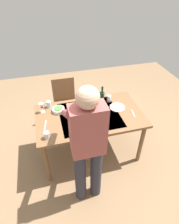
# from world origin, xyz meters

# --- Properties ---
(ground_plane) EXTENTS (6.00, 6.00, 0.00)m
(ground_plane) POSITION_xyz_m (0.00, 0.00, 0.00)
(ground_plane) COLOR #846647
(dining_table) EXTENTS (1.53, 0.90, 0.78)m
(dining_table) POSITION_xyz_m (0.00, 0.00, 0.70)
(dining_table) COLOR brown
(dining_table) RESTS_ON ground_plane
(chair_near) EXTENTS (0.40, 0.40, 0.91)m
(chair_near) POSITION_xyz_m (0.25, -0.83, 0.53)
(chair_near) COLOR #523019
(chair_near) RESTS_ON ground_plane
(person_server) EXTENTS (0.42, 0.61, 1.69)m
(person_server) POSITION_xyz_m (0.21, 0.71, 0.96)
(person_server) COLOR #2D2D38
(person_server) RESTS_ON ground_plane
(wine_bottle) EXTENTS (0.07, 0.07, 0.30)m
(wine_bottle) POSITION_xyz_m (-0.25, -0.22, 0.89)
(wine_bottle) COLOR black
(wine_bottle) RESTS_ON dining_table
(wine_glass_left) EXTENTS (0.07, 0.07, 0.15)m
(wine_glass_left) POSITION_xyz_m (0.65, -0.24, 0.88)
(wine_glass_left) COLOR white
(wine_glass_left) RESTS_ON dining_table
(water_cup_near_left) EXTENTS (0.07, 0.07, 0.10)m
(water_cup_near_left) POSITION_xyz_m (0.55, -0.34, 0.83)
(water_cup_near_left) COLOR silver
(water_cup_near_left) RESTS_ON dining_table
(water_cup_near_right) EXTENTS (0.07, 0.07, 0.11)m
(water_cup_near_right) POSITION_xyz_m (-0.11, -0.35, 0.83)
(water_cup_near_right) COLOR silver
(water_cup_near_right) RESTS_ON dining_table
(water_cup_far_left) EXTENTS (0.07, 0.07, 0.10)m
(water_cup_far_left) POSITION_xyz_m (-0.38, -0.25, 0.83)
(water_cup_far_left) COLOR silver
(water_cup_far_left) RESTS_ON dining_table
(water_cup_far_right) EXTENTS (0.07, 0.07, 0.09)m
(water_cup_far_right) POSITION_xyz_m (0.63, 0.31, 0.82)
(water_cup_far_right) COLOR silver
(water_cup_far_right) RESTS_ON dining_table
(serving_bowl_pasta) EXTENTS (0.30, 0.30, 0.07)m
(serving_bowl_pasta) POSITION_xyz_m (0.11, 0.15, 0.81)
(serving_bowl_pasta) COLOR white
(serving_bowl_pasta) RESTS_ON dining_table
(side_bowl_salad) EXTENTS (0.18, 0.18, 0.07)m
(side_bowl_salad) POSITION_xyz_m (0.42, -0.19, 0.81)
(side_bowl_salad) COLOR white
(side_bowl_salad) RESTS_ON dining_table
(dinner_plate_near) EXTENTS (0.23, 0.23, 0.01)m
(dinner_plate_near) POSITION_xyz_m (-0.45, -0.06, 0.78)
(dinner_plate_near) COLOR white
(dinner_plate_near) RESTS_ON dining_table
(dinner_plate_far) EXTENTS (0.23, 0.23, 0.01)m
(dinner_plate_far) POSITION_xyz_m (0.03, -0.16, 0.78)
(dinner_plate_far) COLOR white
(dinner_plate_far) RESTS_ON dining_table
(table_knife) EXTENTS (0.05, 0.20, 0.00)m
(table_knife) POSITION_xyz_m (0.64, 0.07, 0.78)
(table_knife) COLOR silver
(table_knife) RESTS_ON dining_table
(table_fork) EXTENTS (0.05, 0.18, 0.00)m
(table_fork) POSITION_xyz_m (-0.62, 0.13, 0.78)
(table_fork) COLOR silver
(table_fork) RESTS_ON dining_table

